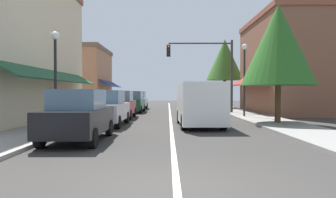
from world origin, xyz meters
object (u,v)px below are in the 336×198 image
Objects in this scene: street_lamp_left_near at (55,63)px; tree_right_near at (277,45)px; parked_car_third_left at (119,105)px; van_in_lane at (199,103)px; parked_car_nearest_left at (78,116)px; parked_car_second_left at (106,108)px; street_lamp_right_mid at (244,68)px; parked_car_distant_left at (137,100)px; tree_right_far at (224,60)px; parked_car_far_left at (132,102)px; traffic_signal_mast_arm at (209,63)px.

street_lamp_left_near is 10.86m from tree_right_near.
parked_car_third_left is 7.22m from street_lamp_left_near.
parked_car_nearest_left is at bearing -135.05° from van_in_lane.
parked_car_nearest_left and parked_car_second_left have the same top height.
parked_car_nearest_left is 12.91m from street_lamp_right_mid.
van_in_lane is at bearing -1.22° from parked_car_second_left.
tree_right_near reaches higher than parked_car_nearest_left.
parked_car_nearest_left and parked_car_distant_left have the same top height.
tree_right_far is at bearing 60.27° from street_lamp_left_near.
street_lamp_right_mid reaches higher than street_lamp_left_near.
parked_car_second_left is 9.27m from tree_right_near.
van_in_lane is 6.90m from street_lamp_left_near.
street_lamp_right_mid is (7.90, -5.54, 2.36)m from parked_car_far_left.
parked_car_far_left is at bearing 130.82° from tree_right_near.
van_in_lane is (4.58, 4.79, 0.27)m from parked_car_nearest_left.
traffic_signal_mast_arm is (6.23, 8.79, 3.04)m from parked_car_second_left.
tree_right_near reaches higher than traffic_signal_mast_arm.
parked_car_far_left is (0.18, 5.82, 0.00)m from parked_car_third_left.
traffic_signal_mast_arm is at bearing -108.58° from tree_right_far.
tree_right_near reaches higher than street_lamp_left_near.
van_in_lane reaches higher than parked_car_nearest_left.
street_lamp_right_mid is at bearing 98.57° from tree_right_near.
street_lamp_left_near is at bearing -94.20° from parked_car_distant_left.
tree_right_far reaches higher than street_lamp_right_mid.
street_lamp_left_near is at bearing -166.06° from tree_right_near.
parked_car_third_left is 0.85× the size of street_lamp_right_mid.
street_lamp_left_near reaches higher than van_in_lane.
van_in_lane reaches higher than parked_car_second_left.
tree_right_near reaches higher than parked_car_distant_left.
street_lamp_left_near is (-1.80, 2.86, 2.06)m from parked_car_nearest_left.
tree_right_far is (8.83, 1.16, 4.11)m from parked_car_distant_left.
street_lamp_left_near is at bearing -130.00° from parked_car_second_left.
parked_car_nearest_left is 15.38m from traffic_signal_mast_arm.
van_in_lane is at bearing -170.56° from tree_right_near.
parked_car_distant_left is 16.20m from van_in_lane.
van_in_lane is 1.08× the size of street_lamp_right_mid.
van_in_lane reaches higher than parked_car_far_left.
parked_car_distant_left is at bearing 105.09° from van_in_lane.
parked_car_nearest_left is 15.38m from parked_car_far_left.
parked_car_second_left is at bearing -89.74° from parked_car_far_left.
street_lamp_left_near reaches higher than parked_car_second_left.
parked_car_second_left is 4.62m from parked_car_third_left.
parked_car_far_left is at bearing 81.28° from street_lamp_left_near.
tree_right_far reaches higher than traffic_signal_mast_arm.
van_in_lane is at bearing 45.76° from parked_car_nearest_left.
tree_right_near reaches higher than street_lamp_right_mid.
parked_car_third_left is 8.43m from street_lamp_right_mid.
parked_car_nearest_left is at bearing -57.82° from street_lamp_left_near.
parked_car_far_left is 4.95m from parked_car_distant_left.
tree_right_far reaches higher than parked_car_distant_left.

